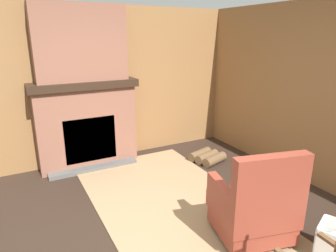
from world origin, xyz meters
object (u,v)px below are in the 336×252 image
(armchair, at_px, (254,208))
(firewood_stack, at_px, (207,157))
(oil_lamp_vase, at_px, (61,74))
(storage_case, at_px, (100,75))

(armchair, height_order, firewood_stack, armchair)
(armchair, height_order, oil_lamp_vase, oil_lamp_vase)
(firewood_stack, bearing_deg, armchair, -22.06)
(oil_lamp_vase, distance_m, storage_case, 0.56)
(firewood_stack, relative_size, storage_case, 2.80)
(armchair, xyz_separation_m, firewood_stack, (-1.83, 0.74, -0.28))
(armchair, relative_size, firewood_stack, 1.76)
(armchair, xyz_separation_m, oil_lamp_vase, (-2.65, -1.28, 1.09))
(armchair, distance_m, storage_case, 2.94)
(armchair, bearing_deg, oil_lamp_vase, 39.73)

